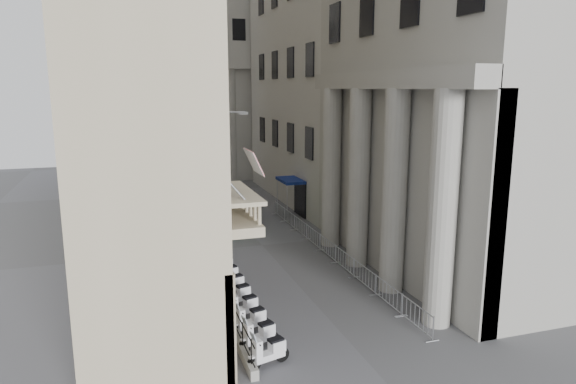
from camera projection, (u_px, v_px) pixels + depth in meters
name	position (u px, v px, depth m)	size (l,w,h in m)	color
far_building	(194.00, 43.00, 57.16)	(22.00, 10.00, 30.00)	#A5A39C
iron_fence	(198.00, 257.00, 30.85)	(0.30, 28.00, 1.40)	black
blue_awning	(291.00, 216.00, 40.84)	(1.60, 3.00, 3.00)	navy
flag	(256.00, 366.00, 18.80)	(1.00, 1.40, 8.20)	#9E0C11
scooter_0	(269.00, 366.00, 18.79)	(0.56, 1.40, 1.50)	white
scooter_1	(259.00, 348.00, 20.07)	(0.56, 1.40, 1.50)	white
scooter_2	(251.00, 333.00, 21.35)	(0.56, 1.40, 1.50)	white
scooter_3	(244.00, 319.00, 22.62)	(0.56, 1.40, 1.50)	white
scooter_4	(237.00, 307.00, 23.90)	(0.56, 1.40, 1.50)	white
scooter_5	(231.00, 295.00, 25.18)	(0.56, 1.40, 1.50)	white
scooter_6	(226.00, 285.00, 26.46)	(0.56, 1.40, 1.50)	white
scooter_7	(221.00, 276.00, 27.73)	(0.56, 1.40, 1.50)	white
scooter_8	(217.00, 268.00, 29.01)	(0.56, 1.40, 1.50)	white
scooter_9	(213.00, 261.00, 30.29)	(0.56, 1.40, 1.50)	white
scooter_10	(209.00, 254.00, 31.57)	(0.56, 1.40, 1.50)	white
scooter_11	(206.00, 247.00, 32.84)	(0.56, 1.40, 1.50)	white
scooter_12	(202.00, 241.00, 34.12)	(0.56, 1.40, 1.50)	white
scooter_13	(199.00, 236.00, 35.40)	(0.56, 1.40, 1.50)	white
barrier_0	(416.00, 329.00, 21.68)	(0.60, 2.40, 1.10)	#B4B7BC
barrier_1	(388.00, 306.00, 24.01)	(0.60, 2.40, 1.10)	#B4B7BC
barrier_2	(364.00, 286.00, 26.35)	(0.60, 2.40, 1.10)	#B4B7BC
barrier_3	(344.00, 270.00, 28.68)	(0.60, 2.40, 1.10)	#B4B7BC
barrier_4	(327.00, 257.00, 31.02)	(0.60, 2.40, 1.10)	#B4B7BC
barrier_5	(313.00, 245.00, 33.35)	(0.60, 2.40, 1.10)	#B4B7BC
barrier_6	(300.00, 235.00, 35.68)	(0.60, 2.40, 1.10)	#B4B7BC
barrier_7	(289.00, 226.00, 38.02)	(0.60, 2.40, 1.10)	#B4B7BC
barrier_8	(280.00, 218.00, 40.35)	(0.60, 2.40, 1.10)	#B4B7BC
security_tent	(212.00, 189.00, 35.98)	(4.53, 4.53, 3.68)	white
street_lamp	(211.00, 168.00, 31.55)	(2.64, 1.26, 8.64)	gray
info_kiosk	(216.00, 225.00, 35.10)	(0.26, 0.76, 1.59)	black
pedestrian_a	(244.00, 214.00, 38.15)	(0.58, 0.38, 1.60)	#0D1135
pedestrian_b	(252.00, 202.00, 41.36)	(0.95, 0.74, 1.96)	black
pedestrian_c	(221.00, 196.00, 43.91)	(0.91, 0.59, 1.86)	black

